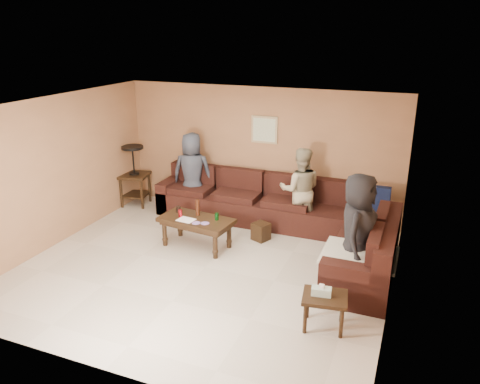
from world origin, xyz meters
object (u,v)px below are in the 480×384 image
(waste_bin, at_px, (261,231))
(person_right, at_px, (357,231))
(sectional_sofa, at_px, (284,220))
(side_table_right, at_px, (324,300))
(coffee_table, at_px, (196,223))
(person_middle, at_px, (300,190))
(end_table_left, at_px, (134,174))
(person_left, at_px, (192,173))

(waste_bin, distance_m, person_right, 2.10)
(sectional_sofa, height_order, side_table_right, sectional_sofa)
(coffee_table, xyz_separation_m, side_table_right, (2.49, -1.46, -0.05))
(waste_bin, relative_size, person_middle, 0.20)
(sectional_sofa, bearing_deg, coffee_table, -144.76)
(end_table_left, xyz_separation_m, person_left, (1.29, 0.11, 0.15))
(end_table_left, height_order, person_left, person_left)
(side_table_right, xyz_separation_m, waste_bin, (-1.56, 2.12, -0.23))
(person_left, bearing_deg, person_middle, 161.17)
(coffee_table, distance_m, person_left, 1.69)
(coffee_table, height_order, person_left, person_left)
(person_middle, bearing_deg, coffee_table, 25.56)
(person_left, xyz_separation_m, person_middle, (2.23, -0.12, -0.03))
(sectional_sofa, height_order, coffee_table, sectional_sofa)
(end_table_left, xyz_separation_m, side_table_right, (4.58, -2.79, -0.27))
(sectional_sofa, xyz_separation_m, person_left, (-2.06, 0.54, 0.48))
(coffee_table, height_order, waste_bin, coffee_table)
(person_middle, xyz_separation_m, person_right, (1.24, -1.60, 0.06))
(coffee_table, distance_m, person_right, 2.72)
(coffee_table, xyz_separation_m, person_left, (-0.80, 1.44, 0.38))
(person_middle, bearing_deg, person_right, 110.78)
(sectional_sofa, xyz_separation_m, person_right, (1.41, -1.18, 0.52))
(sectional_sofa, bearing_deg, person_middle, 68.57)
(side_table_right, distance_m, person_right, 1.28)
(end_table_left, bearing_deg, sectional_sofa, -7.33)
(waste_bin, bearing_deg, person_right, -28.26)
(sectional_sofa, height_order, waste_bin, sectional_sofa)
(coffee_table, distance_m, person_middle, 1.97)
(coffee_table, relative_size, end_table_left, 1.03)
(person_left, bearing_deg, side_table_right, 122.84)
(sectional_sofa, height_order, person_left, person_left)
(person_right, bearing_deg, side_table_right, 173.90)
(person_left, relative_size, person_middle, 1.04)
(coffee_table, relative_size, person_middle, 0.83)
(sectional_sofa, xyz_separation_m, end_table_left, (-3.36, 0.43, 0.33))
(sectional_sofa, bearing_deg, person_left, 165.28)
(person_left, bearing_deg, waste_bin, 139.88)
(end_table_left, bearing_deg, person_right, -18.68)
(end_table_left, relative_size, person_middle, 0.81)
(side_table_right, bearing_deg, end_table_left, 148.65)
(person_middle, distance_m, person_right, 2.03)
(side_table_right, height_order, person_right, person_right)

